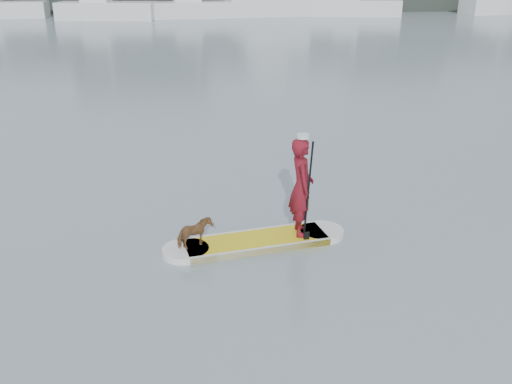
{
  "coord_description": "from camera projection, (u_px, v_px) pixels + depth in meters",
  "views": [
    {
      "loc": [
        -3.39,
        -9.68,
        4.6
      ],
      "look_at": [
        -2.59,
        -0.74,
        1.0
      ],
      "focal_mm": 40.0,
      "sensor_mm": 36.0,
      "label": 1
    }
  ],
  "objects": [
    {
      "name": "ground",
      "position": [
        386.0,
        222.0,
        10.94
      ],
      "size": [
        140.0,
        140.0,
        0.0
      ],
      "primitive_type": "plane",
      "color": "slate",
      "rests_on": "ground"
    },
    {
      "name": "paddleboard",
      "position": [
        256.0,
        242.0,
        10.02
      ],
      "size": [
        3.25,
        1.31,
        0.12
      ],
      "rotation": [
        0.0,
        0.0,
        0.21
      ],
      "color": "yellow",
      "rests_on": "ground"
    },
    {
      "name": "paddler",
      "position": [
        301.0,
        187.0,
        9.89
      ],
      "size": [
        0.43,
        0.65,
        1.76
      ],
      "primitive_type": "imported",
      "rotation": [
        0.0,
        0.0,
        1.58
      ],
      "color": "maroon",
      "rests_on": "paddleboard"
    },
    {
      "name": "white_cap",
      "position": [
        303.0,
        136.0,
        9.55
      ],
      "size": [
        0.22,
        0.22,
        0.07
      ],
      "primitive_type": "cylinder",
      "color": "silver",
      "rests_on": "paddler"
    },
    {
      "name": "dog",
      "position": [
        195.0,
        233.0,
        9.61
      ],
      "size": [
        0.66,
        0.55,
        0.51
      ],
      "primitive_type": "imported",
      "rotation": [
        0.0,
        0.0,
        2.13
      ],
      "color": "brown",
      "rests_on": "paddleboard"
    },
    {
      "name": "paddle",
      "position": [
        308.0,
        204.0,
        9.72
      ],
      "size": [
        0.1,
        0.3,
        2.0
      ],
      "rotation": [
        0.0,
        0.0,
        0.21
      ],
      "color": "black",
      "rests_on": "ground"
    },
    {
      "name": "sailboat_c",
      "position": [
        106.0,
        9.0,
        49.96
      ],
      "size": [
        8.71,
        3.8,
        12.11
      ],
      "rotation": [
        0.0,
        0.0,
        -0.12
      ],
      "color": "silver",
      "rests_on": "ground"
    },
    {
      "name": "sailboat_d",
      "position": [
        196.0,
        8.0,
        51.78
      ],
      "size": [
        8.79,
        3.86,
        12.52
      ],
      "rotation": [
        0.0,
        0.0,
        0.15
      ],
      "color": "silver",
      "rests_on": "ground"
    },
    {
      "name": "sailboat_e",
      "position": [
        354.0,
        6.0,
        53.86
      ],
      "size": [
        8.75,
        4.23,
        12.16
      ],
      "rotation": [
        0.0,
        0.0,
        -0.19
      ],
      "color": "silver",
      "rests_on": "ground"
    },
    {
      "name": "sailboat_f",
      "position": [
        506.0,
        4.0,
        56.21
      ],
      "size": [
        9.48,
        4.53,
        13.66
      ],
      "rotation": [
        0.0,
        0.0,
        0.21
      ],
      "color": "silver",
      "rests_on": "ground"
    }
  ]
}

